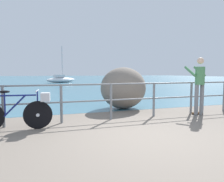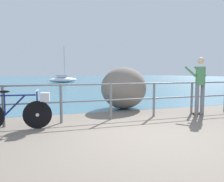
# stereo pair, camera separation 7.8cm
# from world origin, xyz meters

# --- Properties ---
(ground_plane) EXTENTS (120.00, 120.00, 0.10)m
(ground_plane) POSITION_xyz_m (0.00, 20.00, -0.05)
(ground_plane) COLOR #6B6056
(sea_surface) EXTENTS (120.00, 90.00, 0.01)m
(sea_surface) POSITION_xyz_m (0.00, 47.84, 0.00)
(sea_surface) COLOR #38667A
(sea_surface) RESTS_ON ground_plane
(promenade_railing) EXTENTS (8.25, 0.07, 1.02)m
(promenade_railing) POSITION_xyz_m (-0.00, 1.72, 0.64)
(promenade_railing) COLOR slate
(promenade_railing) RESTS_ON ground_plane
(bicycle) EXTENTS (1.70, 0.48, 0.92)m
(bicycle) POSITION_xyz_m (-2.30, 1.36, 0.46)
(bicycle) COLOR black
(bicycle) RESTS_ON ground_plane
(person_at_railing) EXTENTS (0.45, 0.64, 1.78)m
(person_at_railing) POSITION_xyz_m (2.78, 1.44, 0.99)
(person_at_railing) COLOR slate
(person_at_railing) RESTS_ON ground_plane
(breakwater_boulder_main) EXTENTS (1.68, 1.50, 1.52)m
(breakwater_boulder_main) POSITION_xyz_m (0.99, 3.29, 0.76)
(breakwater_boulder_main) COLOR slate
(breakwater_boulder_main) RESTS_ON ground
(sailboat) EXTENTS (4.48, 3.26, 4.90)m
(sailboat) POSITION_xyz_m (0.48, 25.04, 0.42)
(sailboat) COLOR white
(sailboat) RESTS_ON sea_surface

